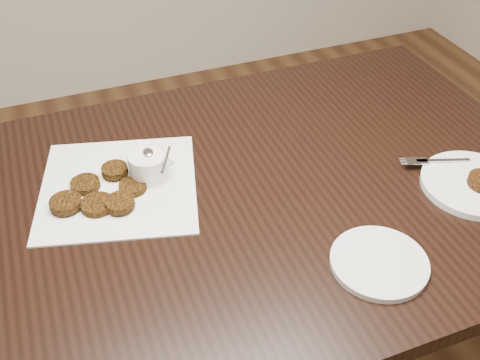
# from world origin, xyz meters

# --- Properties ---
(table) EXTENTS (1.43, 0.92, 0.75)m
(table) POSITION_xyz_m (0.00, 0.16, 0.38)
(table) COLOR black
(table) RESTS_ON floor
(napkin) EXTENTS (0.40, 0.40, 0.00)m
(napkin) POSITION_xyz_m (-0.24, 0.27, 0.75)
(napkin) COLOR white
(napkin) RESTS_ON table
(sauce_ramekin) EXTENTS (0.15, 0.15, 0.12)m
(sauce_ramekin) POSITION_xyz_m (-0.16, 0.28, 0.82)
(sauce_ramekin) COLOR white
(sauce_ramekin) RESTS_ON napkin
(patty_cluster) EXTENTS (0.28, 0.28, 0.02)m
(patty_cluster) POSITION_xyz_m (-0.28, 0.25, 0.77)
(patty_cluster) COLOR #56320B
(patty_cluster) RESTS_ON napkin
(plate_with_patty) EXTENTS (0.28, 0.28, 0.03)m
(plate_with_patty) POSITION_xyz_m (0.48, -0.00, 0.77)
(plate_with_patty) COLOR silver
(plate_with_patty) RESTS_ON table
(plate_empty) EXTENTS (0.21, 0.21, 0.01)m
(plate_empty) POSITION_xyz_m (0.17, -0.12, 0.76)
(plate_empty) COLOR silver
(plate_empty) RESTS_ON table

